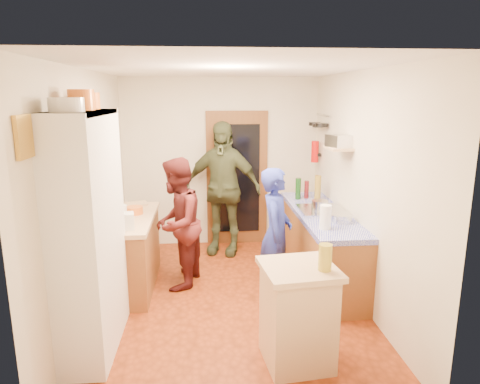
{
  "coord_description": "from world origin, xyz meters",
  "views": [
    {
      "loc": [
        -0.25,
        -4.59,
        2.33
      ],
      "look_at": [
        0.15,
        0.15,
        1.25
      ],
      "focal_mm": 32.0,
      "sensor_mm": 36.0,
      "label": 1
    }
  ],
  "objects": [
    {
      "name": "floor",
      "position": [
        0.0,
        0.0,
        -0.01
      ],
      "size": [
        3.0,
        4.0,
        0.02
      ],
      "primitive_type": "cube",
      "color": "maroon",
      "rests_on": "ground"
    },
    {
      "name": "ceiling",
      "position": [
        0.0,
        0.0,
        2.61
      ],
      "size": [
        3.0,
        4.0,
        0.02
      ],
      "primitive_type": "cube",
      "color": "silver",
      "rests_on": "ground"
    },
    {
      "name": "wall_back",
      "position": [
        0.0,
        2.01,
        1.3
      ],
      "size": [
        3.0,
        0.02,
        2.6
      ],
      "primitive_type": "cube",
      "color": "beige",
      "rests_on": "ground"
    },
    {
      "name": "wall_front",
      "position": [
        0.0,
        -2.01,
        1.3
      ],
      "size": [
        3.0,
        0.02,
        2.6
      ],
      "primitive_type": "cube",
      "color": "beige",
      "rests_on": "ground"
    },
    {
      "name": "wall_left",
      "position": [
        -1.51,
        0.0,
        1.3
      ],
      "size": [
        0.02,
        4.0,
        2.6
      ],
      "primitive_type": "cube",
      "color": "beige",
      "rests_on": "ground"
    },
    {
      "name": "wall_right",
      "position": [
        1.51,
        0.0,
        1.3
      ],
      "size": [
        0.02,
        4.0,
        2.6
      ],
      "primitive_type": "cube",
      "color": "beige",
      "rests_on": "ground"
    },
    {
      "name": "door_frame",
      "position": [
        0.25,
        1.97,
        1.05
      ],
      "size": [
        0.95,
        0.06,
        2.1
      ],
      "primitive_type": "cube",
      "color": "brown",
      "rests_on": "ground"
    },
    {
      "name": "door_glass",
      "position": [
        0.25,
        1.94,
        1.05
      ],
      "size": [
        0.7,
        0.02,
        1.7
      ],
      "primitive_type": "cube",
      "color": "black",
      "rests_on": "door_frame"
    },
    {
      "name": "hutch_body",
      "position": [
        -1.3,
        -0.8,
        1.1
      ],
      "size": [
        0.4,
        1.2,
        2.2
      ],
      "primitive_type": "cube",
      "color": "silver",
      "rests_on": "ground"
    },
    {
      "name": "hutch_top_shelf",
      "position": [
        -1.3,
        -0.8,
        2.18
      ],
      "size": [
        0.4,
        1.14,
        0.04
      ],
      "primitive_type": "cube",
      "color": "silver",
      "rests_on": "hutch_body"
    },
    {
      "name": "plate_stack",
      "position": [
        -1.3,
        -1.15,
        2.26
      ],
      "size": [
        0.27,
        0.27,
        0.11
      ],
      "primitive_type": "cylinder",
      "color": "white",
      "rests_on": "hutch_top_shelf"
    },
    {
      "name": "orange_pot_a",
      "position": [
        -1.3,
        -0.73,
        2.29
      ],
      "size": [
        0.22,
        0.22,
        0.18
      ],
      "primitive_type": "cylinder",
      "color": "orange",
      "rests_on": "hutch_top_shelf"
    },
    {
      "name": "orange_pot_b",
      "position": [
        -1.3,
        -0.43,
        2.28
      ],
      "size": [
        0.17,
        0.17,
        0.15
      ],
      "primitive_type": "cylinder",
      "color": "orange",
      "rests_on": "hutch_top_shelf"
    },
    {
      "name": "left_counter_base",
      "position": [
        -1.2,
        0.45,
        0.42
      ],
      "size": [
        0.6,
        1.4,
        0.85
      ],
      "primitive_type": "cube",
      "color": "brown",
      "rests_on": "ground"
    },
    {
      "name": "left_counter_top",
      "position": [
        -1.2,
        0.45,
        0.88
      ],
      "size": [
        0.64,
        1.44,
        0.05
      ],
      "primitive_type": "cube",
      "color": "#D2B282",
      "rests_on": "left_counter_base"
    },
    {
      "name": "toaster",
      "position": [
        -1.15,
        -0.05,
        0.99
      ],
      "size": [
        0.27,
        0.2,
        0.18
      ],
      "primitive_type": "cube",
      "rotation": [
        0.0,
        0.0,
        0.19
      ],
      "color": "white",
      "rests_on": "left_counter_top"
    },
    {
      "name": "kettle",
      "position": [
        -1.25,
        0.36,
        0.98
      ],
      "size": [
        0.18,
        0.18,
        0.17
      ],
      "primitive_type": "cylinder",
      "rotation": [
        0.0,
        0.0,
        0.21
      ],
      "color": "white",
      "rests_on": "left_counter_top"
    },
    {
      "name": "orange_bowl",
      "position": [
        -1.12,
        0.57,
        0.95
      ],
      "size": [
        0.26,
        0.26,
        0.09
      ],
      "primitive_type": "cylinder",
      "rotation": [
        0.0,
        0.0,
        0.33
      ],
      "color": "orange",
      "rests_on": "left_counter_top"
    },
    {
      "name": "chopping_board",
      "position": [
        -1.18,
        1.03,
        0.91
      ],
      "size": [
        0.35,
        0.29,
        0.02
      ],
      "primitive_type": "cube",
      "rotation": [
        0.0,
        0.0,
        0.27
      ],
      "color": "#D2B282",
      "rests_on": "left_counter_top"
    },
    {
      "name": "right_counter_base",
      "position": [
        1.2,
        0.5,
        0.42
      ],
      "size": [
        0.6,
        2.2,
        0.84
      ],
      "primitive_type": "cube",
      "color": "brown",
      "rests_on": "ground"
    },
    {
      "name": "right_counter_top",
      "position": [
        1.2,
        0.5,
        0.87
      ],
      "size": [
        0.62,
        2.22,
        0.06
      ],
      "primitive_type": "cube",
      "color": "#070BAA",
      "rests_on": "right_counter_base"
    },
    {
      "name": "hob",
      "position": [
        1.2,
        0.46,
        0.92
      ],
      "size": [
        0.55,
        0.58,
        0.04
      ],
      "primitive_type": "cube",
      "color": "silver",
      "rests_on": "right_counter_top"
    },
    {
      "name": "pot_on_hob",
      "position": [
        1.15,
        0.38,
        1.01
      ],
      "size": [
        0.2,
        0.2,
        0.13
      ],
      "primitive_type": "cylinder",
      "color": "silver",
      "rests_on": "hob"
    },
    {
      "name": "bottle_a",
      "position": [
        1.05,
        1.17,
        1.05
      ],
      "size": [
        0.09,
        0.09,
        0.3
      ],
      "primitive_type": "cylinder",
      "rotation": [
        0.0,
        0.0,
        -0.21
      ],
      "color": "#143F14",
      "rests_on": "right_counter_top"
    },
    {
      "name": "bottle_b",
      "position": [
        1.18,
        1.21,
        1.03
      ],
      "size": [
        0.07,
        0.07,
        0.25
      ],
      "primitive_type": "cylinder",
      "rotation": [
        0.0,
        0.0,
        0.17
      ],
      "color": "#591419",
      "rests_on": "right_counter_top"
    },
    {
      "name": "bottle_c",
      "position": [
        1.31,
        1.09,
        1.07
      ],
      "size": [
        0.11,
        0.11,
        0.34
      ],
      "primitive_type": "cylinder",
      "rotation": [
        0.0,
        0.0,
        -0.25
      ],
      "color": "olive",
      "rests_on": "right_counter_top"
    },
    {
      "name": "paper_towel",
      "position": [
        1.05,
        -0.21,
        1.03
      ],
      "size": [
        0.13,
        0.13,
        0.27
      ],
      "primitive_type": "cylinder",
      "rotation": [
        0.0,
        0.0,
        0.06
      ],
      "color": "white",
      "rests_on": "right_counter_top"
    },
    {
      "name": "mixing_bowl",
      "position": [
        1.3,
        0.02,
        0.95
      ],
      "size": [
        0.32,
        0.32,
        0.1
      ],
      "primitive_type": "cylinder",
      "rotation": [
        0.0,
        0.0,
        -0.34
      ],
      "color": "silver",
      "rests_on": "right_counter_top"
    },
    {
      "name": "island_base",
      "position": [
        0.53,
        -1.25,
        0.43
      ],
      "size": [
        0.61,
        0.61,
        0.86
      ],
      "primitive_type": "cube",
      "rotation": [
        0.0,
        0.0,
        0.11
      ],
      "color": "#D2B282",
      "rests_on": "ground"
    },
    {
      "name": "island_top",
      "position": [
        0.53,
        -1.25,
        0.89
      ],
      "size": [
        0.69,
        0.69,
        0.05
      ],
      "primitive_type": "cube",
      "rotation": [
        0.0,
        0.0,
        0.11
      ],
      "color": "#D2B282",
      "rests_on": "island_base"
    },
    {
      "name": "cutting_board",
      "position": [
        0.48,
        -1.21,
        0.9
      ],
      "size": [
        0.38,
        0.32,
        0.02
      ],
      "primitive_type": "cube",
      "rotation": [
        0.0,
        0.0,
        0.11
      ],
      "color": "white",
      "rests_on": "island_top"
    },
    {
      "name": "oil_jar",
      "position": [
        0.73,
        -1.35,
        1.02
      ],
      "size": [
        0.12,
        0.12,
        0.22
      ],
      "primitive_type": "cylinder",
      "rotation": [
        0.0,
        0.0,
        0.11
      ],
      "color": "#AD9E2D",
      "rests_on": "island_top"
    },
    {
      "name": "pan_rail",
      "position": [
        1.46,
        1.52,
        2.05
      ],
      "size": [
        0.02,
        0.65,
        0.02
      ],
      "primitive_type": "cylinder",
      "rotation": [
        1.57,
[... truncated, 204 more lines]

